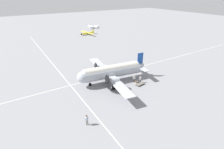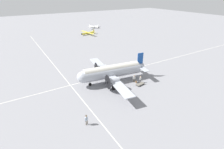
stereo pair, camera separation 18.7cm
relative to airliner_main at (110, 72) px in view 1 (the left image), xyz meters
name	(u,v)px [view 1 (the left image)]	position (x,y,z in m)	size (l,w,h in m)	color
ground_plane	(112,81)	(0.07, 0.48, -2.64)	(300.00, 300.00, 0.00)	gray
apron_line_eastwest	(76,92)	(0.07, -8.81, -2.64)	(120.00, 0.16, 0.01)	silver
apron_line_northsouth	(105,76)	(-3.27, 0.48, -2.64)	(0.16, 120.00, 0.01)	silver
airliner_main	(110,72)	(0.00, 0.00, 0.00)	(22.38, 16.84, 6.16)	#ADB2BC
crew_foreground	(87,119)	(10.86, -10.96, -1.49)	(0.39, 0.59, 1.83)	#473D2D
passenger_boarding	(140,79)	(4.18, 5.82, -1.58)	(0.28, 0.59, 1.72)	#2D2D33
ramp_agent	(134,78)	(3.21, 4.71, -1.51)	(0.38, 0.56, 1.84)	#473D2D
suitcase_near_door	(139,82)	(4.28, 5.35, -2.42)	(0.45, 0.19, 0.48)	#232328
suitcase_upright_spare	(136,82)	(3.76, 4.93, -2.38)	(0.46, 0.14, 0.55)	brown
baggage_cart	(140,84)	(5.08, 5.04, -2.36)	(1.24, 2.21, 0.56)	#6B665B
light_aircraft_distant	(87,33)	(-48.96, 16.28, -1.80)	(10.68, 8.04, 2.04)	yellow
light_aircraft_taxiing	(94,27)	(-62.85, 26.63, -1.84)	(6.98, 8.87, 1.87)	white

